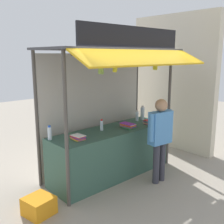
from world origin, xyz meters
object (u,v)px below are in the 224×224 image
Objects in this scene: water_bottle_front_right at (102,125)px; magazine_stack_mid_left at (78,137)px; banana_bunch_leftmost at (115,68)px; banana_bunch_rightmost at (101,69)px; banana_bunch_inner_right at (155,65)px; water_bottle_far_right at (137,116)px; vendor_person at (160,133)px; magazine_stack_back_right at (128,126)px; plastic_crate at (39,206)px; magazine_stack_rear_center at (151,122)px; water_bottle_mid_right at (50,133)px; water_bottle_far_left at (142,113)px.

magazine_stack_mid_left is (-0.67, -0.16, -0.07)m from water_bottle_front_right.
banana_bunch_rightmost is at bearing -179.81° from banana_bunch_leftmost.
banana_bunch_rightmost is at bearing 179.95° from banana_bunch_inner_right.
magazine_stack_mid_left is at bearing -172.46° from water_bottle_far_right.
magazine_stack_mid_left is at bearing -23.57° from vendor_person.
water_bottle_far_right is 1.08m from water_bottle_front_right.
banana_bunch_inner_right reaches higher than magazine_stack_back_right.
water_bottle_front_right is 1.34m from banana_bunch_rightmost.
plastic_crate is (-1.37, 0.20, -2.01)m from banana_bunch_leftmost.
magazine_stack_rear_center is at bearing 47.25° from banana_bunch_inner_right.
magazine_stack_rear_center is at bearing -14.94° from magazine_stack_back_right.
banana_bunch_leftmost is at bearing -41.41° from water_bottle_mid_right.
water_bottle_far_right is at bearing -179.70° from water_bottle_far_left.
water_bottle_far_right is 0.86× the size of banana_bunch_leftmost.
water_bottle_far_right is at bearing 3.56° from water_bottle_front_right.
magazine_stack_back_right is (-0.75, -0.28, -0.10)m from water_bottle_far_left.
plastic_crate is (-2.40, 0.20, -2.03)m from banana_bunch_inner_right.
magazine_stack_back_right is (-0.54, 0.14, 0.00)m from magazine_stack_rear_center.
vendor_person reaches higher than plastic_crate.
water_bottle_far_left reaches higher than magazine_stack_rear_center.
banana_bunch_leftmost reaches higher than magazine_stack_rear_center.
vendor_person is at bearing -16.39° from banana_bunch_rightmost.
water_bottle_far_left is 1.22× the size of magazine_stack_mid_left.
banana_bunch_leftmost is (-1.03, 0.00, -0.02)m from banana_bunch_inner_right.
water_bottle_far_right is at bearing 9.65° from plastic_crate.
banana_bunch_inner_right reaches higher than water_bottle_far_right.
water_bottle_far_right is 1.08m from vendor_person.
magazine_stack_rear_center is 1.94m from banana_bunch_rightmost.
water_bottle_mid_right is at bearing 45.18° from plastic_crate.
vendor_person is (0.13, -0.70, -0.03)m from magazine_stack_back_right.
banana_bunch_leftmost is (-1.45, -0.65, 1.06)m from water_bottle_far_left.
banana_bunch_leftmost is (-0.70, -0.37, 1.16)m from magazine_stack_back_right.
banana_bunch_inner_right and banana_bunch_rightmost have the same top height.
magazine_stack_back_right is 1.58m from banana_bunch_rightmost.
vendor_person is at bearing -126.48° from magazine_stack_rear_center.
banana_bunch_leftmost reaches higher than water_bottle_front_right.
vendor_person is at bearing -21.83° from banana_bunch_leftmost.
water_bottle_mid_right is 1.42m from banana_bunch_rightmost.
water_bottle_far_right is 0.14× the size of vendor_person.
banana_bunch_rightmost is (0.54, -0.74, 1.09)m from water_bottle_mid_right.
vendor_person is at bearing -29.94° from magazine_stack_mid_left.
plastic_crate is at bearing -134.82° from water_bottle_mid_right.
banana_bunch_leftmost reaches higher than vendor_person.
water_bottle_front_right is at bearing -8.47° from water_bottle_mid_right.
magazine_stack_rear_center is 1.73m from magazine_stack_mid_left.
water_bottle_mid_right is at bearing 166.23° from magazine_stack_rear_center.
magazine_stack_rear_center is 1.27× the size of magazine_stack_mid_left.
magazine_stack_mid_left is 0.94× the size of banana_bunch_inner_right.
water_bottle_mid_right is 0.78× the size of magazine_stack_rear_center.
banana_bunch_rightmost is at bearing -53.84° from water_bottle_mid_right.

